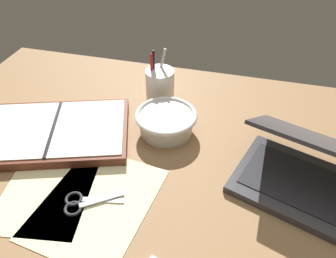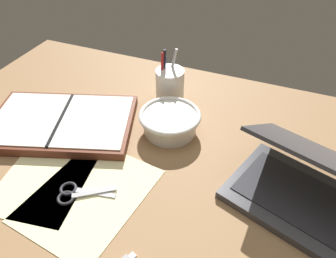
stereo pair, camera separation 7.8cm
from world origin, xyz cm
name	(u,v)px [view 1 (the left image)]	position (x,y,z in cm)	size (l,w,h in cm)	color
desk_top	(163,180)	(0.00, 0.00, 1.00)	(140.00, 100.00, 2.00)	#936D47
laptop	(312,173)	(31.84, 5.68, 6.35)	(36.25, 32.49, 15.97)	#38383D
bowl	(166,121)	(-3.62, 16.22, 5.30)	(16.39, 16.39, 5.90)	silver
pen_cup	(160,85)	(-9.20, 30.07, 7.08)	(8.34, 8.34, 15.64)	white
planner	(55,132)	(-31.39, 6.84, 3.43)	(43.78, 35.29, 3.05)	brown
scissors	(81,203)	(-15.18, -11.58, 2.34)	(12.85, 8.79, 0.80)	#B7B7BC
paper_sheet_front	(97,203)	(-11.89, -10.50, 2.08)	(21.93, 28.33, 0.16)	#F4EFB2
paper_sheet_beside_planner	(50,186)	(-24.12, -8.95, 2.08)	(19.02, 26.46, 0.16)	#F4EFB2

